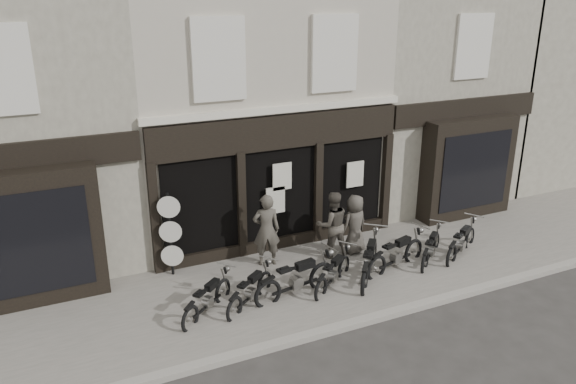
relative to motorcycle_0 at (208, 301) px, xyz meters
name	(u,v)px	position (x,y,z in m)	size (l,w,h in m)	color
ground_plane	(331,298)	(2.89, -0.51, -0.37)	(90.00, 90.00, 0.00)	#2D2B28
pavement	(313,280)	(2.89, 0.39, -0.31)	(30.00, 4.20, 0.12)	#656159
kerb	(358,322)	(2.89, -1.76, -0.30)	(30.00, 0.25, 0.13)	gray
central_building	(239,91)	(2.89, 5.44, 3.71)	(7.30, 6.22, 8.34)	#A9A191
neighbour_left	(11,110)	(-3.46, 5.38, 3.67)	(5.60, 6.73, 8.34)	#9F9986
neighbour_right	(410,79)	(9.24, 5.38, 3.67)	(5.60, 6.73, 8.34)	#9F9986
filler_right	(571,65)	(17.39, 5.49, 3.73)	(11.00, 6.00, 8.20)	#9F9986
motorcycle_0	(208,301)	(0.00, 0.00, 0.00)	(1.62, 1.41, 0.93)	black
motorcycle_1	(250,293)	(1.01, -0.05, 0.00)	(1.65, 1.36, 0.93)	black
motorcycle_2	(296,282)	(2.15, -0.14, 0.07)	(2.28, 0.73, 1.10)	black
motorcycle_3	(333,275)	(3.17, -0.12, 0.00)	(1.67, 1.32, 0.92)	black
motorcycle_4	(369,264)	(4.24, -0.08, 0.08)	(1.73, 1.92, 1.12)	black
motorcycle_5	(396,257)	(5.11, -0.01, 0.05)	(2.15, 0.91, 1.06)	black
motorcycle_6	(431,250)	(6.24, -0.01, 0.00)	(1.64, 1.41, 0.93)	black
motorcycle_7	(461,245)	(7.20, -0.10, 0.03)	(1.89, 1.25, 0.99)	black
man_left	(266,230)	(2.13, 1.61, 0.73)	(0.71, 0.47, 1.95)	#464139
man_centre	(332,224)	(3.92, 1.30, 0.68)	(0.90, 0.70, 1.85)	#454038
man_right	(355,224)	(4.59, 1.24, 0.58)	(0.81, 0.53, 1.67)	#443F38
advert_sign_post	(171,238)	(-0.28, 2.06, 0.77)	(0.55, 0.36, 2.33)	black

